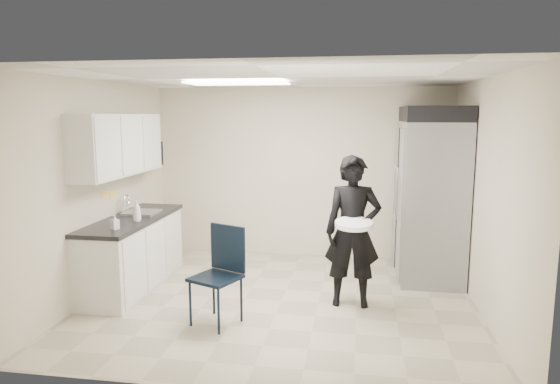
% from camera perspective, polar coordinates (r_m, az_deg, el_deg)
% --- Properties ---
extents(floor, '(4.50, 4.50, 0.00)m').
position_cam_1_polar(floor, '(6.07, 0.17, -12.34)').
color(floor, tan).
rests_on(floor, ground).
extents(ceiling, '(4.50, 4.50, 0.00)m').
position_cam_1_polar(ceiling, '(5.67, 0.18, 12.94)').
color(ceiling, white).
rests_on(ceiling, back_wall).
extents(back_wall, '(4.50, 0.00, 4.50)m').
position_cam_1_polar(back_wall, '(7.69, 2.48, 2.19)').
color(back_wall, beige).
rests_on(back_wall, floor).
extents(left_wall, '(0.00, 4.00, 4.00)m').
position_cam_1_polar(left_wall, '(6.47, -19.94, 0.37)').
color(left_wall, beige).
rests_on(left_wall, floor).
extents(right_wall, '(0.00, 4.00, 4.00)m').
position_cam_1_polar(right_wall, '(5.83, 22.60, -0.68)').
color(right_wall, beige).
rests_on(right_wall, floor).
extents(ceiling_panel, '(1.20, 0.60, 0.02)m').
position_cam_1_polar(ceiling_panel, '(6.18, -4.87, 12.31)').
color(ceiling_panel, white).
rests_on(ceiling_panel, ceiling).
extents(lower_counter, '(0.60, 1.90, 0.86)m').
position_cam_1_polar(lower_counter, '(6.68, -16.44, -6.83)').
color(lower_counter, silver).
rests_on(lower_counter, floor).
extents(countertop, '(0.64, 1.95, 0.05)m').
position_cam_1_polar(countertop, '(6.57, -16.61, -3.01)').
color(countertop, black).
rests_on(countertop, lower_counter).
extents(sink, '(0.42, 0.40, 0.14)m').
position_cam_1_polar(sink, '(6.79, -15.55, -2.72)').
color(sink, gray).
rests_on(sink, countertop).
extents(faucet, '(0.02, 0.02, 0.24)m').
position_cam_1_polar(faucet, '(6.85, -17.12, -1.41)').
color(faucet, silver).
rests_on(faucet, countertop).
extents(upper_cabinets, '(0.35, 1.80, 0.75)m').
position_cam_1_polar(upper_cabinets, '(6.51, -17.98, 5.17)').
color(upper_cabinets, silver).
rests_on(upper_cabinets, left_wall).
extents(towel_dispenser, '(0.22, 0.30, 0.35)m').
position_cam_1_polar(towel_dispenser, '(7.59, -14.41, 4.25)').
color(towel_dispenser, black).
rests_on(towel_dispenser, left_wall).
extents(notice_sticker_left, '(0.00, 0.12, 0.07)m').
position_cam_1_polar(notice_sticker_left, '(6.56, -19.43, -0.20)').
color(notice_sticker_left, yellow).
rests_on(notice_sticker_left, left_wall).
extents(notice_sticker_right, '(0.00, 0.12, 0.07)m').
position_cam_1_polar(notice_sticker_right, '(6.74, -18.61, -0.27)').
color(notice_sticker_right, yellow).
rests_on(notice_sticker_right, left_wall).
extents(commercial_fridge, '(0.80, 1.35, 2.10)m').
position_cam_1_polar(commercial_fridge, '(7.03, 16.75, -0.89)').
color(commercial_fridge, gray).
rests_on(commercial_fridge, floor).
extents(fridge_compressor, '(0.80, 1.35, 0.20)m').
position_cam_1_polar(fridge_compressor, '(6.93, 17.19, 8.52)').
color(fridge_compressor, black).
rests_on(fridge_compressor, commercial_fridge).
extents(folding_chair, '(0.59, 0.59, 1.00)m').
position_cam_1_polar(folding_chair, '(5.34, -7.37, -9.73)').
color(folding_chair, black).
rests_on(folding_chair, floor).
extents(man_tuxedo, '(0.66, 0.45, 1.74)m').
position_cam_1_polar(man_tuxedo, '(5.78, 8.33, -4.50)').
color(man_tuxedo, black).
rests_on(man_tuxedo, floor).
extents(bucket_lid, '(0.43, 0.43, 0.05)m').
position_cam_1_polar(bucket_lid, '(5.50, 8.44, -3.63)').
color(bucket_lid, white).
rests_on(bucket_lid, man_tuxedo).
extents(soap_bottle_a, '(0.12, 0.12, 0.26)m').
position_cam_1_polar(soap_bottle_a, '(6.28, -16.06, -2.10)').
color(soap_bottle_a, white).
rests_on(soap_bottle_a, countertop).
extents(soap_bottle_b, '(0.10, 0.11, 0.17)m').
position_cam_1_polar(soap_bottle_b, '(5.94, -18.35, -3.27)').
color(soap_bottle_b, '#B0B0BD').
rests_on(soap_bottle_b, countertop).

